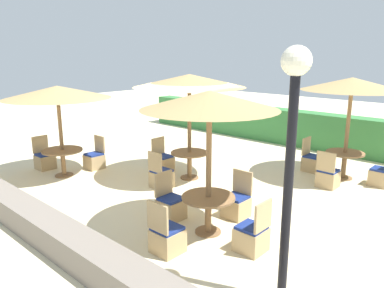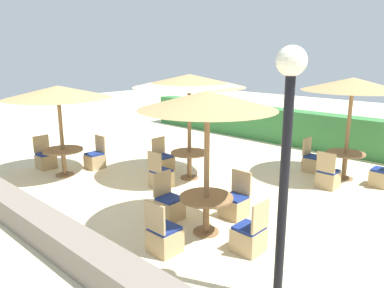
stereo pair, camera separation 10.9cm
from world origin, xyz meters
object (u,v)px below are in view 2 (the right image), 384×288
at_px(patio_chair_front_left_north, 95,159).
at_px(parasol_back_right, 353,85).
at_px(patio_chair_back_right_west, 312,162).
at_px(patio_chair_back_right_east, 382,176).
at_px(patio_chair_front_left_west, 46,159).
at_px(round_table_center, 189,158).
at_px(patio_chair_front_right_east, 249,237).
at_px(patio_chair_back_right_south, 328,177).
at_px(patio_chair_center_west, 163,162).
at_px(parasol_front_left, 58,92).
at_px(round_table_front_left, 63,155).
at_px(patio_chair_front_right_north, 235,204).
at_px(patio_chair_center_south, 161,177).
at_px(lamp_post, 287,129).
at_px(patio_chair_front_right_south, 164,238).
at_px(round_table_back_right, 345,159).
at_px(round_table_front_right, 206,205).
at_px(parasol_front_right, 207,101).
at_px(patio_chair_front_right_west, 169,206).
at_px(parasol_center, 189,81).

distance_m(patio_chair_front_left_north, parasol_back_right, 7.17).
relative_size(parasol_back_right, patio_chair_back_right_west, 2.83).
bearing_deg(patio_chair_back_right_east, patio_chair_front_left_west, 123.45).
relative_size(patio_chair_front_left_north, round_table_center, 0.96).
bearing_deg(patio_chair_front_right_east, patio_chair_back_right_south, 5.12).
distance_m(round_table_center, patio_chair_center_west, 1.01).
bearing_deg(patio_chair_front_right_east, parasol_front_left, 91.01).
height_order(round_table_front_left, patio_chair_center_west, patio_chair_center_west).
distance_m(patio_chair_front_right_north, patio_chair_center_south, 2.35).
xyz_separation_m(lamp_post, parasol_back_right, (-1.33, 5.58, 0.11)).
height_order(patio_chair_front_right_south, round_table_back_right, patio_chair_front_right_south).
distance_m(patio_chair_front_right_south, patio_chair_front_left_west, 5.97).
xyz_separation_m(patio_chair_front_right_east, patio_chair_back_right_south, (-0.34, 3.84, 0.00)).
relative_size(lamp_post, patio_chair_center_west, 3.57).
xyz_separation_m(round_table_front_right, patio_chair_front_left_west, (-5.95, -0.16, -0.28)).
distance_m(round_table_back_right, patio_chair_back_right_east, 0.95).
xyz_separation_m(patio_chair_center_west, patio_chair_back_right_west, (3.06, 2.81, 0.00)).
bearing_deg(lamp_post, round_table_front_left, 174.23).
xyz_separation_m(patio_chair_front_right_south, patio_chair_front_right_north, (0.02, 1.92, 0.00)).
xyz_separation_m(round_table_center, parasol_back_right, (2.99, 2.73, 1.92)).
bearing_deg(round_table_back_right, parasol_front_right, -97.81).
bearing_deg(patio_chair_back_right_east, patio_chair_front_right_east, 172.97).
bearing_deg(patio_chair_front_left_west, patio_chair_center_south, 108.43).
bearing_deg(round_table_center, round_table_front_right, -40.77).
xyz_separation_m(patio_chair_front_right_south, patio_chair_back_right_south, (0.67, 4.82, 0.00)).
height_order(patio_chair_center_west, parasol_back_right, parasol_back_right).
bearing_deg(patio_chair_front_left_west, patio_chair_back_right_east, 123.45).
relative_size(parasol_front_right, patio_chair_front_left_west, 2.81).
bearing_deg(round_table_front_right, patio_chair_back_right_east, 71.99).
bearing_deg(patio_chair_front_right_south, patio_chair_front_left_west, 171.84).
bearing_deg(patio_chair_back_right_west, patio_chair_back_right_east, 90.71).
relative_size(patio_chair_front_right_west, round_table_center, 0.96).
relative_size(parasol_center, parasol_back_right, 1.08).
height_order(patio_chair_front_right_west, patio_chair_front_left_north, same).
distance_m(patio_chair_front_right_west, patio_chair_back_right_south, 4.17).
xyz_separation_m(round_table_center, patio_chair_back_right_east, (3.91, 2.79, -0.28)).
height_order(patio_chair_front_right_west, round_table_back_right, patio_chair_front_right_west).
height_order(patio_chair_front_right_north, patio_chair_back_right_east, same).
distance_m(parasol_center, patio_chair_back_right_south, 4.15).
bearing_deg(round_table_back_right, patio_chair_center_west, -144.91).
distance_m(parasol_front_right, patio_chair_center_west, 4.42).
xyz_separation_m(patio_chair_front_right_south, parasol_back_right, (0.70, 5.76, 2.20)).
xyz_separation_m(parasol_front_left, patio_chair_center_west, (1.66, 2.09, -1.98)).
height_order(patio_chair_front_right_north, parasol_back_right, parasol_back_right).
distance_m(patio_chair_front_right_north, patio_chair_center_west, 3.45).
xyz_separation_m(parasol_front_left, round_table_back_right, (5.62, 4.88, -1.70)).
bearing_deg(round_table_front_right, patio_chair_center_south, 156.48).
bearing_deg(patio_chair_front_right_north, parasol_front_left, 11.83).
relative_size(patio_chair_front_right_south, patio_chair_center_west, 1.00).
xyz_separation_m(lamp_post, patio_chair_front_right_east, (-1.01, 0.81, -2.09)).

